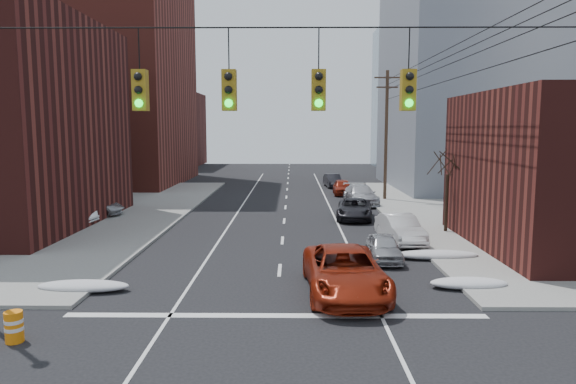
{
  "coord_description": "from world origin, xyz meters",
  "views": [
    {
      "loc": [
        0.57,
        -9.83,
        6.17
      ],
      "look_at": [
        0.33,
        15.66,
        3.0
      ],
      "focal_mm": 32.0,
      "sensor_mm": 36.0,
      "label": 1
    }
  ],
  "objects_px": {
    "parked_car_b": "(400,229)",
    "construction_barrel": "(14,326)",
    "red_pickup": "(345,271)",
    "lot_car_a": "(62,213)",
    "lot_car_c": "(42,207)",
    "lot_car_b": "(91,207)",
    "parked_car_d": "(361,195)",
    "lot_car_d": "(76,197)",
    "parked_car_c": "(354,209)",
    "parked_car_f": "(333,181)",
    "parked_car_e": "(343,187)",
    "parked_car_a": "(384,247)"
  },
  "relations": [
    {
      "from": "parked_car_b",
      "to": "parked_car_f",
      "type": "height_order",
      "value": "parked_car_b"
    },
    {
      "from": "parked_car_d",
      "to": "lot_car_d",
      "type": "xyz_separation_m",
      "value": [
        -22.43,
        -2.21,
        0.05
      ]
    },
    {
      "from": "lot_car_d",
      "to": "red_pickup",
      "type": "bearing_deg",
      "value": -124.75
    },
    {
      "from": "red_pickup",
      "to": "parked_car_c",
      "type": "distance_m",
      "value": 16.2
    },
    {
      "from": "lot_car_a",
      "to": "lot_car_c",
      "type": "xyz_separation_m",
      "value": [
        -2.2,
        1.96,
        0.06
      ]
    },
    {
      "from": "lot_car_c",
      "to": "lot_car_d",
      "type": "bearing_deg",
      "value": 7.41
    },
    {
      "from": "red_pickup",
      "to": "parked_car_b",
      "type": "relative_size",
      "value": 1.33
    },
    {
      "from": "parked_car_d",
      "to": "construction_barrel",
      "type": "bearing_deg",
      "value": -121.07
    },
    {
      "from": "lot_car_b",
      "to": "construction_barrel",
      "type": "height_order",
      "value": "lot_car_b"
    },
    {
      "from": "red_pickup",
      "to": "construction_barrel",
      "type": "height_order",
      "value": "red_pickup"
    },
    {
      "from": "parked_car_a",
      "to": "construction_barrel",
      "type": "xyz_separation_m",
      "value": [
        -12.37,
        -9.43,
        -0.14
      ]
    },
    {
      "from": "parked_car_b",
      "to": "parked_car_d",
      "type": "xyz_separation_m",
      "value": [
        -0.28,
        14.12,
        0.03
      ]
    },
    {
      "from": "parked_car_c",
      "to": "parked_car_f",
      "type": "bearing_deg",
      "value": 97.47
    },
    {
      "from": "parked_car_f",
      "to": "red_pickup",
      "type": "bearing_deg",
      "value": -99.6
    },
    {
      "from": "lot_car_c",
      "to": "lot_car_d",
      "type": "relative_size",
      "value": 1.29
    },
    {
      "from": "red_pickup",
      "to": "lot_car_c",
      "type": "relative_size",
      "value": 1.17
    },
    {
      "from": "parked_car_f",
      "to": "lot_car_d",
      "type": "height_order",
      "value": "lot_car_d"
    },
    {
      "from": "lot_car_b",
      "to": "construction_barrel",
      "type": "distance_m",
      "value": 21.66
    },
    {
      "from": "lot_car_b",
      "to": "lot_car_a",
      "type": "bearing_deg",
      "value": 167.77
    },
    {
      "from": "lot_car_b",
      "to": "construction_barrel",
      "type": "bearing_deg",
      "value": -166.08
    },
    {
      "from": "parked_car_d",
      "to": "lot_car_d",
      "type": "relative_size",
      "value": 1.35
    },
    {
      "from": "parked_car_e",
      "to": "lot_car_c",
      "type": "relative_size",
      "value": 0.8
    },
    {
      "from": "parked_car_c",
      "to": "lot_car_b",
      "type": "relative_size",
      "value": 1.12
    },
    {
      "from": "red_pickup",
      "to": "lot_car_c",
      "type": "bearing_deg",
      "value": 138.67
    },
    {
      "from": "parked_car_b",
      "to": "construction_barrel",
      "type": "xyz_separation_m",
      "value": [
        -13.91,
        -13.2,
        -0.29
      ]
    },
    {
      "from": "parked_car_b",
      "to": "lot_car_b",
      "type": "xyz_separation_m",
      "value": [
        -19.86,
        7.63,
        0.01
      ]
    },
    {
      "from": "parked_car_f",
      "to": "lot_car_c",
      "type": "xyz_separation_m",
      "value": [
        -21.03,
        -20.08,
        0.22
      ]
    },
    {
      "from": "parked_car_b",
      "to": "parked_car_f",
      "type": "relative_size",
      "value": 1.1
    },
    {
      "from": "parked_car_a",
      "to": "lot_car_a",
      "type": "relative_size",
      "value": 0.84
    },
    {
      "from": "red_pickup",
      "to": "construction_barrel",
      "type": "bearing_deg",
      "value": -158.3
    },
    {
      "from": "red_pickup",
      "to": "parked_car_c",
      "type": "relative_size",
      "value": 1.23
    },
    {
      "from": "construction_barrel",
      "to": "parked_car_d",
      "type": "bearing_deg",
      "value": 63.49
    },
    {
      "from": "red_pickup",
      "to": "parked_car_a",
      "type": "height_order",
      "value": "red_pickup"
    },
    {
      "from": "parked_car_d",
      "to": "construction_barrel",
      "type": "distance_m",
      "value": 30.53
    },
    {
      "from": "red_pickup",
      "to": "parked_car_a",
      "type": "bearing_deg",
      "value": 62.31
    },
    {
      "from": "construction_barrel",
      "to": "lot_car_d",
      "type": "bearing_deg",
      "value": 109.32
    },
    {
      "from": "parked_car_b",
      "to": "parked_car_d",
      "type": "bearing_deg",
      "value": 84.58
    },
    {
      "from": "parked_car_d",
      "to": "lot_car_c",
      "type": "xyz_separation_m",
      "value": [
        -22.34,
        -7.69,
        0.12
      ]
    },
    {
      "from": "red_pickup",
      "to": "lot_car_b",
      "type": "relative_size",
      "value": 1.38
    },
    {
      "from": "red_pickup",
      "to": "parked_car_d",
      "type": "xyz_separation_m",
      "value": [
        3.6,
        22.83,
        -0.06
      ]
    },
    {
      "from": "parked_car_e",
      "to": "parked_car_c",
      "type": "bearing_deg",
      "value": -90.45
    },
    {
      "from": "parked_car_a",
      "to": "parked_car_d",
      "type": "relative_size",
      "value": 0.66
    },
    {
      "from": "parked_car_b",
      "to": "construction_barrel",
      "type": "height_order",
      "value": "parked_car_b"
    },
    {
      "from": "parked_car_c",
      "to": "parked_car_d",
      "type": "height_order",
      "value": "parked_car_d"
    },
    {
      "from": "parked_car_e",
      "to": "lot_car_b",
      "type": "xyz_separation_m",
      "value": [
        -18.69,
        -12.66,
        0.06
      ]
    },
    {
      "from": "red_pickup",
      "to": "lot_car_a",
      "type": "xyz_separation_m",
      "value": [
        -16.55,
        13.18,
        -0.0
      ]
    },
    {
      "from": "construction_barrel",
      "to": "parked_car_b",
      "type": "bearing_deg",
      "value": 43.5
    },
    {
      "from": "parked_car_c",
      "to": "parked_car_f",
      "type": "xyz_separation_m",
      "value": [
        0.0,
        19.19,
        -0.0
      ]
    },
    {
      "from": "parked_car_d",
      "to": "lot_car_c",
      "type": "height_order",
      "value": "lot_car_c"
    },
    {
      "from": "lot_car_d",
      "to": "parked_car_b",
      "type": "bearing_deg",
      "value": -104.82
    }
  ]
}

